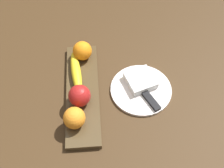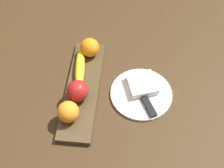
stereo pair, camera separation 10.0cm
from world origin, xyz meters
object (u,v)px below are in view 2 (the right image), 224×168
object	(u,v)px
orange_near_apple	(90,47)
folded_napkin	(142,84)
banana	(80,68)
orange_near_banana	(68,112)
knife	(147,102)
apple	(78,91)
dinner_plate	(141,94)
fruit_tray	(83,88)

from	to	relation	value
orange_near_apple	folded_napkin	xyz separation A→B (m)	(-0.13, -0.21, -0.03)
banana	orange_near_banana	size ratio (longest dim) A/B	2.73
orange_near_banana	folded_napkin	bearing A→B (deg)	-56.55
knife	apple	bearing A→B (deg)	64.26
apple	banana	world-z (taller)	apple
banana	dinner_plate	world-z (taller)	banana
dinner_plate	orange_near_apple	bearing A→B (deg)	52.55
banana	knife	bearing A→B (deg)	59.12
fruit_tray	apple	size ratio (longest dim) A/B	5.64
fruit_tray	dinner_plate	bearing A→B (deg)	-90.00
fruit_tray	orange_near_banana	world-z (taller)	orange_near_banana
orange_near_apple	banana	bearing A→B (deg)	163.58
orange_near_apple	folded_napkin	bearing A→B (deg)	-122.28
apple	orange_near_banana	size ratio (longest dim) A/B	1.05
dinner_plate	folded_napkin	size ratio (longest dim) A/B	2.27
fruit_tray	knife	bearing A→B (deg)	-100.19
fruit_tray	knife	size ratio (longest dim) A/B	2.50
orange_near_apple	knife	world-z (taller)	orange_near_apple
fruit_tray	dinner_plate	xyz separation A→B (m)	(0.00, -0.21, -0.01)
banana	orange_near_apple	distance (m)	0.09
apple	knife	size ratio (longest dim) A/B	0.44
folded_napkin	knife	size ratio (longest dim) A/B	0.57
apple	banana	size ratio (longest dim) A/B	0.39
orange_near_apple	dinner_plate	bearing A→B (deg)	-127.45
orange_near_apple	orange_near_banana	world-z (taller)	same
banana	folded_napkin	xyz separation A→B (m)	(-0.04, -0.23, -0.01)
fruit_tray	banana	world-z (taller)	banana
knife	orange_near_apple	bearing A→B (deg)	21.79
folded_napkin	dinner_plate	bearing A→B (deg)	180.00
banana	dinner_plate	xyz separation A→B (m)	(-0.07, -0.23, -0.03)
apple	orange_near_apple	distance (m)	0.20
orange_near_banana	knife	world-z (taller)	orange_near_banana
folded_napkin	knife	xyz separation A→B (m)	(-0.07, -0.02, -0.01)
orange_near_apple	orange_near_banana	size ratio (longest dim) A/B	1.00
apple	orange_near_apple	size ratio (longest dim) A/B	1.05
fruit_tray	knife	distance (m)	0.23
fruit_tray	folded_napkin	world-z (taller)	folded_napkin
banana	knife	distance (m)	0.28
orange_near_banana	knife	xyz separation A→B (m)	(0.09, -0.25, -0.04)
banana	apple	bearing A→B (deg)	-0.25
apple	dinner_plate	bearing A→B (deg)	-78.22
folded_napkin	knife	distance (m)	0.07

